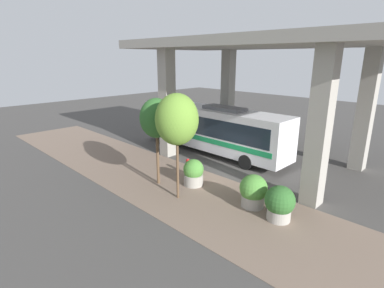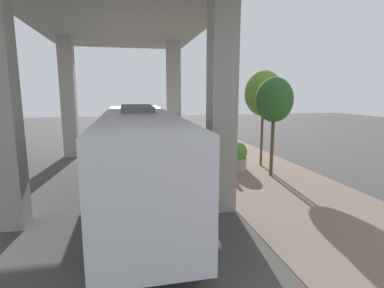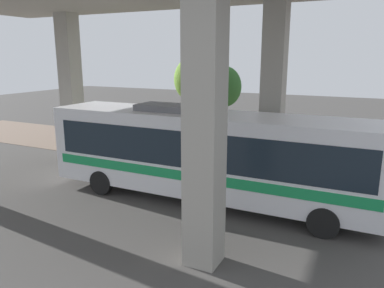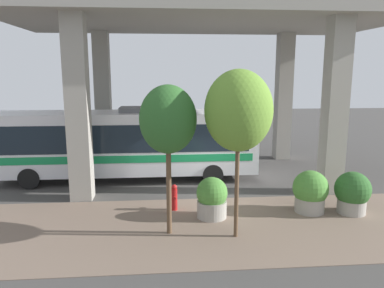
{
  "view_description": "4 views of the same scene",
  "coord_description": "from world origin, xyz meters",
  "px_view_note": "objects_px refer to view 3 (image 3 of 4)",
  "views": [
    {
      "loc": [
        -13.52,
        -11.0,
        7.16
      ],
      "look_at": [
        0.02,
        2.51,
        1.58
      ],
      "focal_mm": 28.0,
      "sensor_mm": 36.0,
      "label": 1
    },
    {
      "loc": [
        3.77,
        15.67,
        4.27
      ],
      "look_at": [
        0.75,
        1.73,
        1.8
      ],
      "focal_mm": 28.0,
      "sensor_mm": 36.0,
      "label": 2
    },
    {
      "loc": [
        16.06,
        9.33,
        5.55
      ],
      "look_at": [
        1.41,
        2.22,
        1.72
      ],
      "focal_mm": 35.0,
      "sensor_mm": 36.0,
      "label": 3
    },
    {
      "loc": [
        -15.36,
        2.12,
        5.38
      ],
      "look_at": [
        0.58,
        0.77,
        2.32
      ],
      "focal_mm": 35.0,
      "sensor_mm": 36.0,
      "label": 4
    }
  ],
  "objects_px": {
    "fire_hydrant": "(204,154)",
    "planter_back": "(188,144)",
    "street_tree_far": "(225,87)",
    "planter_front": "(109,134)",
    "planter_middle": "(128,137)",
    "bus": "(207,151)",
    "street_tree_near": "(192,80)"
  },
  "relations": [
    {
      "from": "fire_hydrant",
      "to": "street_tree_far",
      "type": "bearing_deg",
      "value": 173.29
    },
    {
      "from": "fire_hydrant",
      "to": "planter_back",
      "type": "height_order",
      "value": "planter_back"
    },
    {
      "from": "bus",
      "to": "street_tree_near",
      "type": "xyz_separation_m",
      "value": [
        -7.21,
        -4.11,
        2.19
      ]
    },
    {
      "from": "planter_front",
      "to": "street_tree_near",
      "type": "relative_size",
      "value": 0.3
    },
    {
      "from": "fire_hydrant",
      "to": "planter_back",
      "type": "relative_size",
      "value": 0.68
    },
    {
      "from": "fire_hydrant",
      "to": "bus",
      "type": "bearing_deg",
      "value": 25.27
    },
    {
      "from": "fire_hydrant",
      "to": "planter_back",
      "type": "distance_m",
      "value": 1.65
    },
    {
      "from": "planter_front",
      "to": "planter_back",
      "type": "relative_size",
      "value": 1.06
    },
    {
      "from": "fire_hydrant",
      "to": "street_tree_far",
      "type": "xyz_separation_m",
      "value": [
        -2.16,
        0.25,
        3.34
      ]
    },
    {
      "from": "planter_front",
      "to": "street_tree_near",
      "type": "bearing_deg",
      "value": 109.4
    },
    {
      "from": "planter_middle",
      "to": "bus",
      "type": "bearing_deg",
      "value": 54.87
    },
    {
      "from": "planter_front",
      "to": "planter_back",
      "type": "distance_m",
      "value": 5.46
    },
    {
      "from": "bus",
      "to": "street_tree_near",
      "type": "bearing_deg",
      "value": -150.33
    },
    {
      "from": "bus",
      "to": "planter_front",
      "type": "xyz_separation_m",
      "value": [
        -5.49,
        -9.01,
        -1.18
      ]
    },
    {
      "from": "bus",
      "to": "street_tree_near",
      "type": "distance_m",
      "value": 8.59
    },
    {
      "from": "planter_middle",
      "to": "planter_back",
      "type": "bearing_deg",
      "value": 93.59
    },
    {
      "from": "street_tree_far",
      "to": "street_tree_near",
      "type": "bearing_deg",
      "value": -101.83
    },
    {
      "from": "bus",
      "to": "planter_front",
      "type": "distance_m",
      "value": 10.61
    },
    {
      "from": "bus",
      "to": "planter_front",
      "type": "relative_size",
      "value": 7.77
    },
    {
      "from": "bus",
      "to": "street_tree_far",
      "type": "distance_m",
      "value": 7.27
    },
    {
      "from": "planter_front",
      "to": "street_tree_near",
      "type": "xyz_separation_m",
      "value": [
        -1.72,
        4.9,
        3.37
      ]
    },
    {
      "from": "bus",
      "to": "street_tree_near",
      "type": "relative_size",
      "value": 2.34
    },
    {
      "from": "street_tree_near",
      "to": "planter_middle",
      "type": "bearing_deg",
      "value": -59.2
    },
    {
      "from": "planter_back",
      "to": "planter_front",
      "type": "bearing_deg",
      "value": -90.16
    },
    {
      "from": "planter_front",
      "to": "planter_middle",
      "type": "relative_size",
      "value": 0.99
    },
    {
      "from": "street_tree_far",
      "to": "planter_middle",
      "type": "bearing_deg",
      "value": -74.57
    },
    {
      "from": "planter_middle",
      "to": "street_tree_near",
      "type": "bearing_deg",
      "value": 120.8
    },
    {
      "from": "planter_middle",
      "to": "street_tree_near",
      "type": "relative_size",
      "value": 0.3
    },
    {
      "from": "fire_hydrant",
      "to": "planter_back",
      "type": "xyz_separation_m",
      "value": [
        -0.88,
        -1.38,
        0.23
      ]
    },
    {
      "from": "bus",
      "to": "planter_back",
      "type": "distance_m",
      "value": 6.64
    },
    {
      "from": "planter_middle",
      "to": "street_tree_near",
      "type": "distance_m",
      "value": 5.14
    },
    {
      "from": "planter_middle",
      "to": "planter_back",
      "type": "xyz_separation_m",
      "value": [
        -0.24,
        3.89,
        -0.06
      ]
    }
  ]
}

